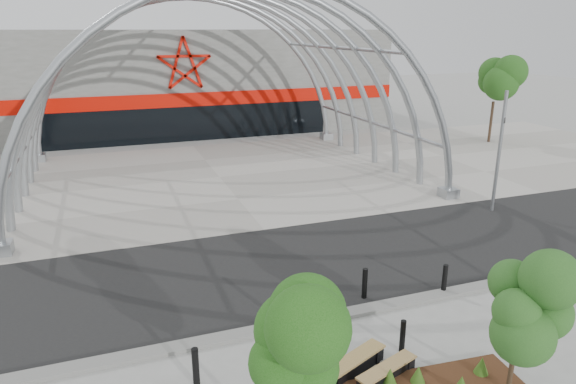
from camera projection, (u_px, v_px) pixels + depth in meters
name	position (u px, v px, depth m)	size (l,w,h in m)	color
ground	(333.00, 313.00, 15.35)	(140.00, 140.00, 0.00)	gray
road	(293.00, 264.00, 18.48)	(140.00, 7.00, 0.02)	black
forecourt	(219.00, 177.00, 29.22)	(60.00, 17.00, 0.04)	#A09B91
kerb	(337.00, 315.00, 15.10)	(60.00, 0.50, 0.12)	slate
arena_building	(172.00, 79.00, 44.08)	(34.00, 15.24, 8.00)	slate
vault_canopy	(219.00, 177.00, 29.22)	(20.80, 15.80, 20.36)	#979CA1
signal_pole	(499.00, 150.00, 23.06)	(0.35, 0.78, 5.55)	gray
street_tree_0	(305.00, 349.00, 8.92)	(1.71, 1.71, 3.90)	black
street_tree_1	(522.00, 300.00, 11.22)	(1.44, 1.44, 3.41)	black
bench_0	(353.00, 366.00, 12.62)	(2.04, 1.21, 0.43)	black
bench_1	(387.00, 373.00, 12.38)	(1.83, 0.96, 0.38)	black
bollard_0	(196.00, 367.00, 12.07)	(0.16, 0.16, 1.02)	black
bollard_1	(291.00, 312.00, 14.38)	(0.18, 0.18, 1.10)	black
bollard_2	(365.00, 284.00, 16.03)	(0.16, 0.16, 1.02)	black
bollard_3	(403.00, 336.00, 13.39)	(0.15, 0.15, 0.91)	black
bollard_4	(445.00, 279.00, 16.36)	(0.16, 0.16, 0.99)	black
bg_tree_1	(495.00, 84.00, 36.98)	(2.70, 2.70, 5.91)	black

